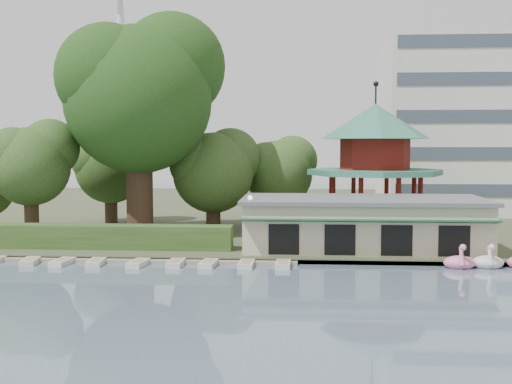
# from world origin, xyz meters

# --- Properties ---
(ground_plane) EXTENTS (220.00, 220.00, 0.00)m
(ground_plane) POSITION_xyz_m (0.00, 0.00, 0.00)
(ground_plane) COLOR slate
(ground_plane) RESTS_ON ground
(shore) EXTENTS (220.00, 70.00, 0.40)m
(shore) POSITION_xyz_m (0.00, 52.00, 0.20)
(shore) COLOR #424930
(shore) RESTS_ON ground
(embankment) EXTENTS (220.00, 0.60, 0.30)m
(embankment) POSITION_xyz_m (0.00, 17.30, 0.15)
(embankment) COLOR gray
(embankment) RESTS_ON ground
(dock) EXTENTS (34.00, 1.60, 0.24)m
(dock) POSITION_xyz_m (-12.00, 17.20, 0.12)
(dock) COLOR gray
(dock) RESTS_ON ground
(boathouse) EXTENTS (18.60, 9.39, 3.90)m
(boathouse) POSITION_xyz_m (10.00, 21.97, 2.37)
(boathouse) COLOR beige
(boathouse) RESTS_ON shore
(pavilion) EXTENTS (12.40, 12.40, 13.50)m
(pavilion) POSITION_xyz_m (12.00, 32.00, 7.48)
(pavilion) COLOR beige
(pavilion) RESTS_ON shore
(broadcast_tower) EXTENTS (8.00, 8.00, 96.00)m
(broadcast_tower) POSITION_xyz_m (-42.00, 140.00, 33.98)
(broadcast_tower) COLOR silver
(broadcast_tower) RESTS_ON ground
(hedge) EXTENTS (30.00, 2.00, 1.80)m
(hedge) POSITION_xyz_m (-15.00, 20.50, 1.30)
(hedge) COLOR #355322
(hedge) RESTS_ON shore
(lamp_post) EXTENTS (0.36, 0.36, 4.28)m
(lamp_post) POSITION_xyz_m (1.50, 19.00, 3.34)
(lamp_post) COLOR black
(lamp_post) RESTS_ON shore
(big_tree) EXTENTS (14.21, 13.24, 19.80)m
(big_tree) POSITION_xyz_m (-8.82, 28.21, 13.28)
(big_tree) COLOR #3A281C
(big_tree) RESTS_ON shore
(small_trees) EXTENTS (39.41, 17.11, 10.23)m
(small_trees) POSITION_xyz_m (-10.47, 32.08, 6.19)
(small_trees) COLOR #3A281C
(small_trees) RESTS_ON shore
(moored_rowboats) EXTENTS (31.90, 2.71, 0.36)m
(moored_rowboats) POSITION_xyz_m (-11.39, 15.82, 0.18)
(moored_rowboats) COLOR beige
(moored_rowboats) RESTS_ON ground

